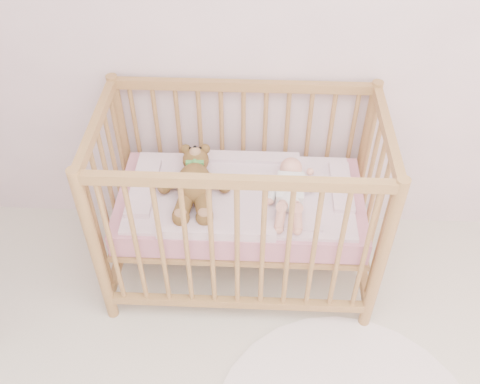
# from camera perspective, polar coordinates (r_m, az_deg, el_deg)

# --- Properties ---
(wall_back) EXTENTS (4.00, 0.02, 2.70)m
(wall_back) POSITION_cam_1_polar(r_m,az_deg,el_deg) (2.54, 7.98, 19.06)
(wall_back) COLOR silver
(wall_back) RESTS_ON floor
(crib) EXTENTS (1.36, 0.76, 1.00)m
(crib) POSITION_cam_1_polar(r_m,az_deg,el_deg) (2.68, 0.05, -1.12)
(crib) COLOR #B3864C
(crib) RESTS_ON floor
(mattress) EXTENTS (1.22, 0.62, 0.13)m
(mattress) POSITION_cam_1_polar(r_m,az_deg,el_deg) (2.69, 0.05, -1.35)
(mattress) COLOR #C87C89
(mattress) RESTS_ON crib
(blanket) EXTENTS (1.10, 0.58, 0.06)m
(blanket) POSITION_cam_1_polar(r_m,az_deg,el_deg) (2.64, 0.05, -0.20)
(blanket) COLOR #CF8FA6
(blanket) RESTS_ON mattress
(baby) EXTENTS (0.27, 0.51, 0.12)m
(baby) POSITION_cam_1_polar(r_m,az_deg,el_deg) (2.58, 5.38, 0.54)
(baby) COLOR silver
(baby) RESTS_ON blanket
(teddy_bear) EXTENTS (0.41, 0.55, 0.15)m
(teddy_bear) POSITION_cam_1_polar(r_m,az_deg,el_deg) (2.59, -4.91, 1.01)
(teddy_bear) COLOR brown
(teddy_bear) RESTS_ON blanket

